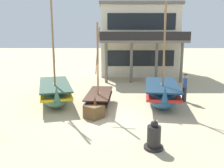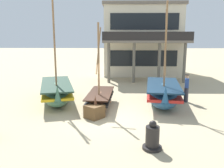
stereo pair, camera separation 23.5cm
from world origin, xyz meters
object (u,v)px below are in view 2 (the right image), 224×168
fishing_boat_near_left (57,91)px  fishing_boat_centre_large (163,93)px  capstan_winch (152,138)px  fishing_boat_far_right (100,99)px  fisherman_by_hull (187,88)px  harbor_building_main (141,40)px  cargo_crate (94,112)px

fishing_boat_near_left → fishing_boat_centre_large: 6.26m
fishing_boat_near_left → fishing_boat_centre_large: (6.25, -0.41, 0.02)m
fishing_boat_centre_large → capstan_winch: bearing=-103.8°
fishing_boat_far_right → capstan_winch: bearing=-66.3°
fisherman_by_hull → fishing_boat_near_left: bearing=-178.7°
fishing_boat_near_left → fisherman_by_hull: fishing_boat_near_left is taller
fisherman_by_hull → harbor_building_main: harbor_building_main is taller
capstan_winch → harbor_building_main: 17.73m
fishing_boat_near_left → harbor_building_main: bearing=62.1°
fisherman_by_hull → capstan_winch: fisherman_by_hull is taller
fisherman_by_hull → cargo_crate: bearing=-150.4°
fishing_boat_near_left → fishing_boat_far_right: fishing_boat_near_left is taller
fishing_boat_far_right → fishing_boat_near_left: bearing=159.1°
capstan_winch → cargo_crate: capstan_winch is taller
harbor_building_main → cargo_crate: bearing=-103.9°
fishing_boat_far_right → capstan_winch: fishing_boat_far_right is taller
fisherman_by_hull → harbor_building_main: bearing=98.6°
fishing_boat_centre_large → cargo_crate: 4.44m
fishing_boat_far_right → harbor_building_main: (3.36, 12.43, 2.97)m
fishing_boat_near_left → harbor_building_main: 13.21m
capstan_winch → cargo_crate: bearing=126.0°
fishing_boat_far_right → cargo_crate: 1.79m
fishing_boat_near_left → fisherman_by_hull: bearing=1.3°
fishing_boat_far_right → fisherman_by_hull: (5.07, 1.20, 0.35)m
fishing_boat_centre_large → fishing_boat_near_left: bearing=176.2°
fisherman_by_hull → capstan_winch: (-2.88, -6.19, -0.41)m
fishing_boat_near_left → harbor_building_main: size_ratio=0.76×
fishing_boat_far_right → fishing_boat_centre_large: bearing=9.7°
fishing_boat_near_left → capstan_winch: bearing=-51.1°
fishing_boat_centre_large → fisherman_by_hull: size_ratio=3.37×
capstan_winch → cargo_crate: size_ratio=1.38×
fishing_boat_centre_large → capstan_winch: fishing_boat_centre_large is taller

